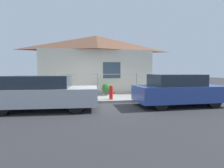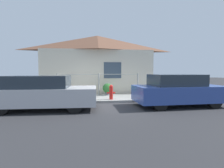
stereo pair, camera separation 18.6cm
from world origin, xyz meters
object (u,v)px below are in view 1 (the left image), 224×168
at_px(car_left, 43,93).
at_px(potted_plant_near_hydrant, 107,89).
at_px(car_right, 178,90).
at_px(fire_hydrant, 111,92).

xyz_separation_m(car_left, potted_plant_near_hydrant, (2.89, 3.10, -0.18)).
distance_m(car_left, potted_plant_near_hydrant, 4.24).
relative_size(car_left, potted_plant_near_hydrant, 5.95).
bearing_deg(car_right, fire_hydrant, 149.78).
relative_size(car_left, car_right, 1.07).
bearing_deg(potted_plant_near_hydrant, car_left, -133.05).
relative_size(fire_hydrant, potted_plant_near_hydrant, 1.06).
height_order(car_right, potted_plant_near_hydrant, car_right).
bearing_deg(car_left, fire_hydrant, 29.16).
relative_size(car_right, fire_hydrant, 5.24).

